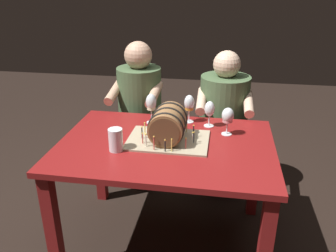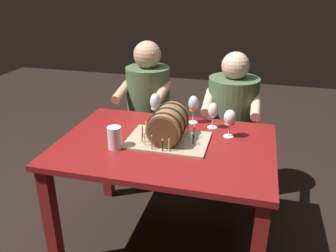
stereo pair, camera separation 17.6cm
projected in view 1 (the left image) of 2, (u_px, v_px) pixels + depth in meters
ground_plane at (166, 239)px, 2.38m from camera, size 8.00×8.00×0.00m
dining_table at (166, 159)px, 2.13m from camera, size 1.29×0.91×0.73m
barrel_cake at (168, 126)px, 2.08m from camera, size 0.49×0.35×0.22m
wine_glass_white at (151, 103)px, 2.33m from camera, size 0.07×0.07×0.21m
wine_glass_rose at (228, 117)px, 2.16m from camera, size 0.08×0.08×0.18m
wine_glass_empty at (210, 110)px, 2.28m from camera, size 0.07×0.07×0.18m
wine_glass_amber at (189, 104)px, 2.35m from camera, size 0.07×0.07×0.19m
beer_pint at (116, 141)px, 1.98m from camera, size 0.08×0.08×0.13m
person_seated_left at (140, 120)px, 2.86m from camera, size 0.40×0.48×1.21m
person_seated_right at (223, 127)px, 2.76m from camera, size 0.42×0.48×1.16m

